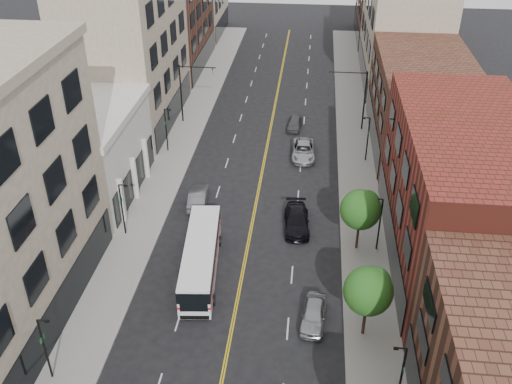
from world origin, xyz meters
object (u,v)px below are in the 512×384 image
(car_lane_b, at_px, (303,150))
(city_bus, at_px, (201,256))
(car_lane_c, at_px, (295,123))
(car_lane_a, at_px, (297,220))
(car_lane_behind, at_px, (198,197))
(car_parked_far, at_px, (314,314))

(car_lane_b, bearing_deg, city_bus, -111.13)
(car_lane_c, bearing_deg, car_lane_a, -81.46)
(city_bus, bearing_deg, car_lane_c, 72.09)
(city_bus, xyz_separation_m, car_lane_c, (6.21, 28.04, -0.98))
(car_lane_a, bearing_deg, city_bus, -140.13)
(car_lane_a, height_order, car_lane_c, car_lane_a)
(city_bus, relative_size, car_lane_behind, 2.39)
(car_lane_a, height_order, car_lane_b, car_lane_a)
(city_bus, relative_size, car_parked_far, 2.62)
(car_lane_behind, bearing_deg, city_bus, 97.50)
(car_lane_behind, bearing_deg, car_lane_b, -136.83)
(car_lane_a, bearing_deg, car_lane_c, 88.85)
(car_lane_behind, relative_size, car_lane_b, 0.86)
(city_bus, relative_size, car_lane_b, 2.05)
(car_lane_a, xyz_separation_m, car_lane_c, (-1.15, 20.89, -0.09))
(car_parked_far, distance_m, car_lane_b, 25.52)
(city_bus, height_order, car_parked_far, city_bus)
(car_parked_far, xyz_separation_m, car_lane_c, (-2.89, 32.66, -0.05))
(car_parked_far, height_order, car_lane_a, car_lane_a)
(city_bus, bearing_deg, car_lane_a, 38.75)
(car_parked_far, xyz_separation_m, car_lane_a, (-1.74, 11.78, 0.05))
(car_lane_b, distance_m, car_lane_c, 7.31)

